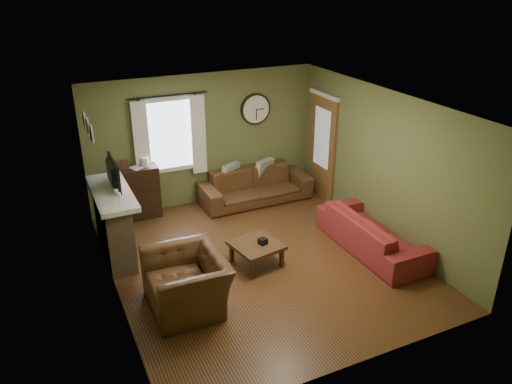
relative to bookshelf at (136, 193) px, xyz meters
name	(u,v)px	position (x,y,z in m)	size (l,w,h in m)	color
floor	(261,260)	(1.46, -2.40, -0.50)	(4.60, 5.20, 0.00)	#4E2E17
ceiling	(261,105)	(1.46, -2.40, 2.10)	(4.60, 5.20, 0.00)	white
wall_left	(108,217)	(-0.84, -2.40, 0.80)	(0.00, 5.20, 2.60)	#5F6837
wall_right	(382,165)	(3.76, -2.40, 0.80)	(0.00, 5.20, 2.60)	#5F6837
wall_back	(204,140)	(1.46, 0.20, 0.80)	(4.60, 0.00, 2.60)	#5F6837
wall_front	(363,274)	(1.46, -5.00, 0.80)	(4.60, 0.00, 2.60)	#5F6837
fireplace	(114,226)	(-0.64, -1.25, 0.05)	(0.40, 1.40, 1.10)	tan
firebox	(127,237)	(-0.45, -1.25, -0.20)	(0.04, 0.60, 0.55)	black
mantel	(111,193)	(-0.61, -1.25, 0.64)	(0.58, 1.60, 0.08)	white
tv	(109,177)	(-0.59, -1.10, 0.85)	(0.60, 0.08, 0.35)	black
tv_screen	(114,173)	(-0.51, -1.10, 0.91)	(0.02, 0.62, 0.36)	#994C3F
medallion_left	(91,133)	(-0.82, -1.60, 1.75)	(0.28, 0.28, 0.03)	white
medallion_mid	(88,127)	(-0.82, -1.25, 1.75)	(0.28, 0.28, 0.03)	white
medallion_right	(85,121)	(-0.82, -0.90, 1.75)	(0.28, 0.28, 0.03)	white
window_pane	(169,135)	(0.76, 0.18, 1.00)	(1.00, 0.02, 1.30)	silver
curtain_rod	(168,96)	(0.76, 0.08, 1.77)	(0.03, 0.03, 1.50)	black
curtain_left	(142,143)	(0.21, 0.08, 0.95)	(0.28, 0.04, 1.55)	white
curtain_right	(199,135)	(1.31, 0.08, 0.95)	(0.28, 0.04, 1.55)	white
wall_clock	(256,109)	(2.56, 0.15, 1.30)	(0.64, 0.06, 0.64)	white
door	(322,147)	(3.73, -0.55, 0.55)	(0.05, 0.90, 2.10)	brown
bookshelf	(136,193)	(0.00, 0.00, 0.00)	(0.85, 0.36, 1.01)	black
book	(132,172)	(-0.05, -0.07, 0.46)	(0.18, 0.25, 0.02)	#452D19
sofa_brown	(255,186)	(2.35, -0.26, -0.18)	(2.25, 0.88, 0.66)	#4A2E19
pillow_left	(264,169)	(2.67, -0.03, 0.05)	(0.43, 0.13, 0.43)	gray
pillow_right	(230,173)	(1.94, 0.06, 0.05)	(0.42, 0.13, 0.42)	gray
sofa_red	(372,233)	(3.31, -2.86, -0.19)	(2.17, 0.85, 0.63)	maroon
armchair	(187,282)	(0.01, -3.03, -0.12)	(1.19, 1.04, 0.77)	#4A2E19
coffee_table	(256,254)	(1.35, -2.47, -0.31)	(0.72, 0.72, 0.38)	#452D19
tissue_box	(263,243)	(1.43, -2.52, -0.10)	(0.12, 0.12, 0.09)	black
wine_glass_a	(119,199)	(-0.59, -1.85, 0.78)	(0.07, 0.07, 0.21)	white
wine_glass_b	(117,195)	(-0.59, -1.65, 0.77)	(0.06, 0.06, 0.18)	white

